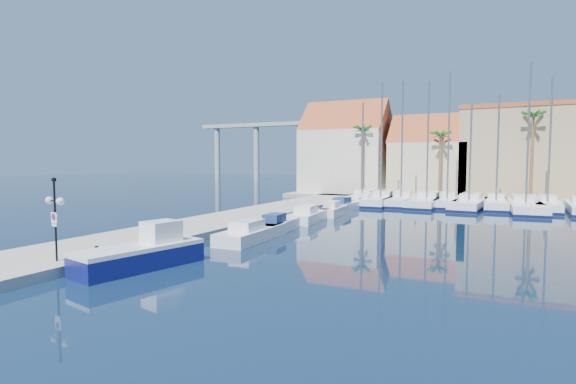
% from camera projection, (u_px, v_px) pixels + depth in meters
% --- Properties ---
extents(ground, '(260.00, 260.00, 0.00)m').
position_uv_depth(ground, '(214.00, 276.00, 20.37)').
color(ground, black).
rests_on(ground, ground).
extents(quay_west, '(6.00, 77.00, 0.50)m').
position_uv_depth(quay_west, '(222.00, 222.00, 36.41)').
color(quay_west, gray).
rests_on(quay_west, ground).
extents(shore_north, '(54.00, 16.00, 0.50)m').
position_uv_depth(shore_north, '(494.00, 198.00, 58.76)').
color(shore_north, gray).
rests_on(shore_north, ground).
extents(lamp_post, '(1.33, 0.50, 3.95)m').
position_uv_depth(lamp_post, '(55.00, 207.00, 21.02)').
color(lamp_post, black).
rests_on(lamp_post, quay_west).
extents(bollard, '(0.18, 0.18, 0.45)m').
position_uv_depth(bollard, '(97.00, 251.00, 22.54)').
color(bollard, black).
rests_on(bollard, quay_west).
extents(fishing_boat, '(3.36, 6.58, 2.20)m').
position_uv_depth(fishing_boat, '(143.00, 253.00, 21.91)').
color(fishing_boat, navy).
rests_on(fishing_boat, ground).
extents(motorboat_west_0, '(2.38, 6.66, 1.40)m').
position_uv_depth(motorboat_west_0, '(251.00, 233.00, 29.35)').
color(motorboat_west_0, white).
rests_on(motorboat_west_0, ground).
extents(motorboat_west_1, '(2.09, 5.29, 1.40)m').
position_uv_depth(motorboat_west_1, '(277.00, 225.00, 32.78)').
color(motorboat_west_1, white).
rests_on(motorboat_west_1, ground).
extents(motorboat_west_2, '(2.70, 6.64, 1.40)m').
position_uv_depth(motorboat_west_2, '(308.00, 215.00, 38.55)').
color(motorboat_west_2, white).
rests_on(motorboat_west_2, ground).
extents(motorboat_west_3, '(1.94, 5.19, 1.40)m').
position_uv_depth(motorboat_west_3, '(333.00, 210.00, 42.55)').
color(motorboat_west_3, white).
rests_on(motorboat_west_3, ground).
extents(motorboat_west_4, '(2.28, 5.77, 1.40)m').
position_uv_depth(motorboat_west_4, '(344.00, 205.00, 46.86)').
color(motorboat_west_4, white).
rests_on(motorboat_west_4, ground).
extents(motorboat_west_5, '(2.75, 6.73, 1.40)m').
position_uv_depth(motorboat_west_5, '(364.00, 201.00, 51.55)').
color(motorboat_west_5, white).
rests_on(motorboat_west_5, ground).
extents(motorboat_west_6, '(2.12, 6.15, 1.40)m').
position_uv_depth(motorboat_west_6, '(369.00, 199.00, 54.99)').
color(motorboat_west_6, white).
rests_on(motorboat_west_6, ground).
extents(sailboat_0, '(3.39, 11.03, 12.01)m').
position_uv_depth(sailboat_0, '(364.00, 199.00, 54.30)').
color(sailboat_0, white).
rests_on(sailboat_0, ground).
extents(sailboat_1, '(3.10, 11.63, 14.04)m').
position_uv_depth(sailboat_1, '(382.00, 200.00, 52.95)').
color(sailboat_1, white).
rests_on(sailboat_1, ground).
extents(sailboat_2, '(3.38, 10.63, 14.17)m').
position_uv_depth(sailboat_2, '(402.00, 200.00, 52.26)').
color(sailboat_2, white).
rests_on(sailboat_2, ground).
extents(sailboat_3, '(3.23, 11.19, 13.88)m').
position_uv_depth(sailboat_3, '(428.00, 201.00, 50.88)').
color(sailboat_3, white).
rests_on(sailboat_3, ground).
extents(sailboat_4, '(2.71, 9.13, 15.00)m').
position_uv_depth(sailboat_4, '(447.00, 201.00, 50.59)').
color(sailboat_4, white).
rests_on(sailboat_4, ground).
extents(sailboat_5, '(3.64, 11.09, 11.20)m').
position_uv_depth(sailboat_5, '(470.00, 203.00, 48.55)').
color(sailboat_5, white).
rests_on(sailboat_5, ground).
extents(sailboat_6, '(2.74, 8.96, 12.17)m').
position_uv_depth(sailboat_6, '(496.00, 203.00, 48.02)').
color(sailboat_6, white).
rests_on(sailboat_6, ground).
extents(sailboat_7, '(4.06, 12.20, 14.81)m').
position_uv_depth(sailboat_7, '(525.00, 206.00, 45.76)').
color(sailboat_7, white).
rests_on(sailboat_7, ground).
extents(sailboat_8, '(2.51, 9.17, 13.61)m').
position_uv_depth(sailboat_8, '(547.00, 205.00, 46.36)').
color(sailboat_8, white).
rests_on(sailboat_8, ground).
extents(building_0, '(12.30, 9.00, 13.50)m').
position_uv_depth(building_0, '(346.00, 151.00, 66.31)').
color(building_0, beige).
rests_on(building_0, shore_north).
extents(building_1, '(10.30, 8.00, 11.00)m').
position_uv_depth(building_1, '(430.00, 160.00, 61.06)').
color(building_1, '#CAB68E').
rests_on(building_1, shore_north).
extents(building_2, '(14.20, 10.20, 11.50)m').
position_uv_depth(building_2, '(521.00, 152.00, 57.00)').
color(building_2, tan).
rests_on(building_2, shore_north).
extents(palm_0, '(2.60, 2.60, 10.15)m').
position_uv_depth(palm_0, '(363.00, 131.00, 59.88)').
color(palm_0, brown).
rests_on(palm_0, shore_north).
extents(palm_1, '(2.60, 2.60, 9.15)m').
position_uv_depth(palm_1, '(441.00, 137.00, 55.50)').
color(palm_1, brown).
rests_on(palm_1, shore_north).
extents(palm_2, '(2.60, 2.60, 11.15)m').
position_uv_depth(palm_2, '(533.00, 118.00, 50.92)').
color(palm_2, brown).
rests_on(palm_2, shore_north).
extents(viaduct, '(48.00, 2.20, 14.45)m').
position_uv_depth(viaduct, '(281.00, 139.00, 110.21)').
color(viaduct, '#9E9E99').
rests_on(viaduct, ground).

